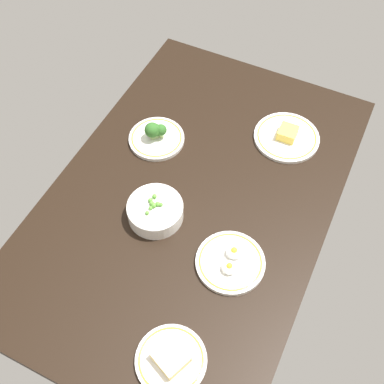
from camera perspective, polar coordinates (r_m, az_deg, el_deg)
name	(u,v)px	position (r cm, az deg, el deg)	size (l,w,h in cm)	color
dining_table	(192,199)	(151.53, 0.00, -0.86)	(129.71, 84.11, 4.00)	black
bowl_peas	(155,211)	(143.70, -4.39, -2.22)	(16.96, 16.96, 6.84)	white
plate_eggs	(230,262)	(137.61, 4.60, -8.27)	(19.89, 19.89, 4.67)	white
plate_broccoli	(156,136)	(162.46, -4.29, 6.68)	(18.80, 18.80, 7.94)	white
plate_cheese	(287,136)	(166.54, 11.20, 6.50)	(22.20, 22.20, 4.50)	white
plate_sandwich	(171,359)	(127.43, -2.52, -19.28)	(18.26, 18.26, 4.53)	white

